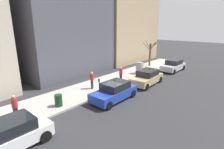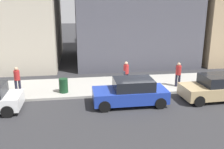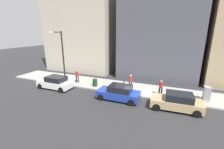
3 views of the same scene
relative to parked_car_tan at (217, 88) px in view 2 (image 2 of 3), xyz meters
The scene contains 9 objects.
ground_plane 4.38m from the parked_car_tan, 72.78° to the left, with size 120.00×120.00×0.00m, color #2B2B2D.
sidewalk 5.31m from the parked_car_tan, 51.53° to the left, with size 4.00×36.00×0.15m, color #9E9B93.
parked_car_tan is the anchor object (origin of this frame).
parked_car_blue 5.32m from the parked_car_tan, 90.16° to the left, with size 1.93×4.21×1.52m.
parking_meter 5.63m from the parked_car_tan, 72.11° to the left, with size 0.14×0.10×1.35m.
trash_bin 9.45m from the parked_car_tan, 76.66° to the left, with size 0.56×0.56×0.90m, color #14381E.
pedestrian_near_meter 2.77m from the parked_car_tan, 33.83° to the left, with size 0.36×0.39×1.66m.
pedestrian_midblock 5.85m from the parked_car_tan, 58.41° to the left, with size 0.36×0.37×1.66m.
pedestrian_far_corner 12.33m from the parked_car_tan, 77.89° to the left, with size 0.36×0.36×1.66m.
Camera 2 is at (-14.39, 4.21, 5.63)m, focal length 40.00 mm.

